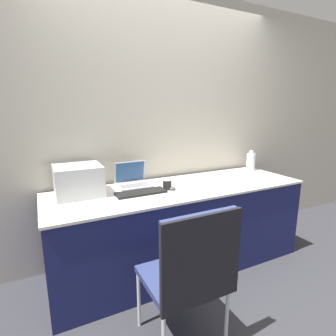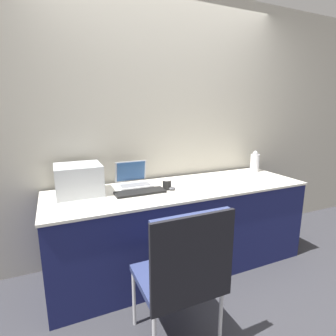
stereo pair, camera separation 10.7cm
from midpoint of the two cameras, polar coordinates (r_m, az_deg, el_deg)
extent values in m
plane|color=#333338|center=(2.47, 5.71, -23.98)|extent=(14.00, 14.00, 0.00)
cube|color=#B7B2A3|center=(2.70, -2.80, 8.92)|extent=(8.00, 0.05, 2.60)
cube|color=#191E51|center=(2.54, 1.49, -12.79)|extent=(2.34, 0.72, 0.76)
cube|color=silver|center=(2.40, 1.54, -4.33)|extent=(2.36, 0.74, 0.02)
cube|color=#B2B7BC|center=(2.27, -20.21, -2.60)|extent=(0.37, 0.33, 0.25)
cube|color=black|center=(2.21, -20.31, -0.25)|extent=(0.29, 0.25, 0.05)
cube|color=#B7B7BC|center=(2.42, -8.53, -3.90)|extent=(0.30, 0.20, 0.02)
cube|color=slate|center=(2.41, -8.46, -3.72)|extent=(0.26, 0.11, 0.00)
cube|color=#B7B7BC|center=(2.50, -9.50, -0.79)|extent=(0.30, 0.05, 0.20)
cube|color=#2D5184|center=(2.50, -9.45, -0.80)|extent=(0.27, 0.04, 0.18)
cube|color=black|center=(2.22, -7.28, -5.33)|extent=(0.42, 0.15, 0.02)
cylinder|color=black|center=(2.31, -1.50, -3.67)|extent=(0.08, 0.08, 0.09)
cylinder|color=white|center=(2.30, -1.51, -2.55)|extent=(0.08, 0.08, 0.01)
ellipsoid|color=#4C4C51|center=(2.30, -0.40, -4.47)|extent=(0.06, 0.05, 0.03)
cylinder|color=silver|center=(3.15, 16.64, 1.25)|extent=(0.10, 0.10, 0.20)
sphere|color=silver|center=(3.14, 16.77, 3.22)|extent=(0.05, 0.05, 0.05)
cube|color=navy|center=(1.79, 1.04, -22.54)|extent=(0.47, 0.43, 0.04)
cube|color=navy|center=(1.51, 4.77, -18.28)|extent=(0.47, 0.03, 0.48)
cylinder|color=silver|center=(2.01, -8.08, -26.43)|extent=(0.02, 0.02, 0.42)
cylinder|color=silver|center=(2.15, 4.00, -23.31)|extent=(0.02, 0.02, 0.42)
cylinder|color=silver|center=(1.90, 10.87, -29.22)|extent=(0.02, 0.02, 0.42)
cube|color=black|center=(1.50, 5.32, -19.53)|extent=(0.50, 0.02, 0.53)
camera|label=1|loc=(0.05, -91.32, -0.29)|focal=28.00mm
camera|label=2|loc=(0.05, 88.68, 0.29)|focal=28.00mm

